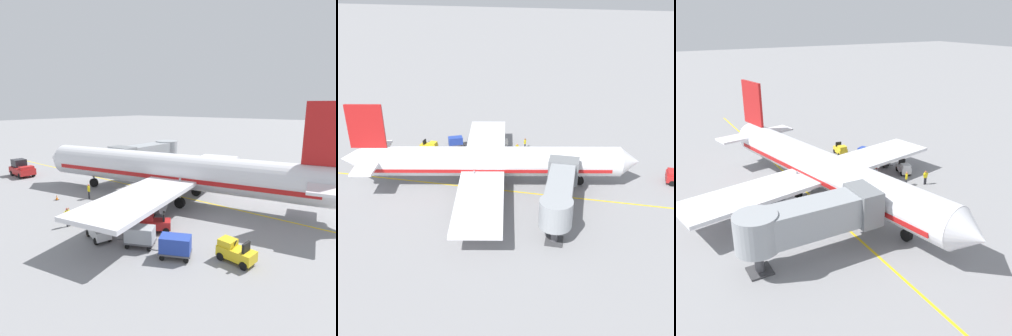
# 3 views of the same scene
# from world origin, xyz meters

# --- Properties ---
(ground_plane) EXTENTS (400.00, 400.00, 0.00)m
(ground_plane) POSITION_xyz_m (0.00, 0.00, 0.00)
(ground_plane) COLOR gray
(gate_lead_in_line) EXTENTS (0.24, 80.00, 0.01)m
(gate_lead_in_line) POSITION_xyz_m (0.00, 0.00, 0.00)
(gate_lead_in_line) COLOR gold
(gate_lead_in_line) RESTS_ON ground
(parked_airliner) EXTENTS (30.43, 37.13, 10.63)m
(parked_airliner) POSITION_xyz_m (-1.20, 0.71, 3.19)
(parked_airliner) COLOR silver
(parked_airliner) RESTS_ON ground
(jet_bridge) EXTENTS (11.94, 3.50, 4.98)m
(jet_bridge) POSITION_xyz_m (4.67, 10.01, 3.45)
(jet_bridge) COLOR #93999E
(jet_bridge) RESTS_ON ground
(pushback_tractor) EXTENTS (2.50, 4.54, 2.40)m
(pushback_tractor) POSITION_xyz_m (-6.32, 25.18, 1.10)
(pushback_tractor) COLOR #B21E1E
(pushback_tractor) RESTS_ON ground
(baggage_tug_lead) EXTENTS (1.93, 2.75, 1.62)m
(baggage_tug_lead) POSITION_xyz_m (-12.81, -0.57, 0.71)
(baggage_tug_lead) COLOR silver
(baggage_tug_lead) RESTS_ON ground
(baggage_tug_trailing) EXTENTS (2.48, 2.71, 1.62)m
(baggage_tug_trailing) POSITION_xyz_m (-9.06, -3.18, 0.71)
(baggage_tug_trailing) COLOR #B21E1E
(baggage_tug_trailing) RESTS_ON ground
(baggage_tug_spare) EXTENTS (1.51, 2.61, 1.62)m
(baggage_tug_spare) POSITION_xyz_m (-9.38, -10.58, 0.71)
(baggage_tug_spare) COLOR gold
(baggage_tug_spare) RESTS_ON ground
(baggage_cart_front) EXTENTS (2.14, 2.90, 1.58)m
(baggage_cart_front) POSITION_xyz_m (-11.79, -4.14, 0.95)
(baggage_cart_front) COLOR #4C4C51
(baggage_cart_front) RESTS_ON ground
(baggage_cart_second_in_train) EXTENTS (2.14, 2.90, 1.58)m
(baggage_cart_second_in_train) POSITION_xyz_m (-11.47, -7.15, 0.95)
(baggage_cart_second_in_train) COLOR #4C4C51
(baggage_cart_second_in_train) RESTS_ON ground
(ground_crew_wing_walker) EXTENTS (0.73, 0.26, 1.69)m
(ground_crew_wing_walker) POSITION_xyz_m (-12.91, 3.34, 0.95)
(ground_crew_wing_walker) COLOR #232328
(ground_crew_wing_walker) RESTS_ON ground
(ground_crew_loader) EXTENTS (0.40, 0.69, 1.69)m
(ground_crew_loader) POSITION_xyz_m (-6.96, 8.37, 0.95)
(ground_crew_loader) COLOR #232328
(ground_crew_loader) RESTS_ON ground
(ground_crew_marshaller) EXTENTS (0.55, 0.59, 1.69)m
(ground_crew_marshaller) POSITION_xyz_m (-10.78, 2.54, 0.95)
(ground_crew_marshaller) COLOR #232328
(ground_crew_marshaller) RESTS_ON ground
(safety_cone_nose_left) EXTENTS (0.36, 0.36, 0.59)m
(safety_cone_nose_left) POSITION_xyz_m (-9.48, 10.75, 0.29)
(safety_cone_nose_left) COLOR black
(safety_cone_nose_left) RESTS_ON ground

